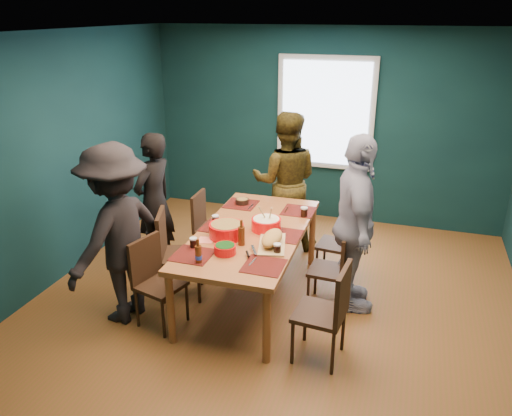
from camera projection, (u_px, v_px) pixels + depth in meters
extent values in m
cube|color=brown|center=(276.00, 302.00, 5.30)|extent=(5.00, 5.00, 0.01)
cube|color=white|center=(281.00, 33.00, 4.29)|extent=(5.00, 5.00, 0.01)
cube|color=#0F3334|center=(60.00, 159.00, 5.50)|extent=(0.01, 5.00, 2.70)
cube|color=#0F3334|center=(325.00, 127.00, 7.00)|extent=(5.00, 0.01, 2.70)
cube|color=#0F3334|center=(150.00, 329.00, 2.58)|extent=(5.00, 0.01, 2.70)
cube|color=beige|center=(325.00, 113.00, 6.90)|extent=(1.35, 0.06, 1.55)
cube|color=#A45E31|center=(251.00, 233.00, 5.09)|extent=(1.07, 2.09, 0.05)
cylinder|color=#A45E31|center=(171.00, 308.00, 4.53)|extent=(0.07, 0.07, 0.74)
cylinder|color=#A45E31|center=(267.00, 326.00, 4.27)|extent=(0.07, 0.07, 0.74)
cylinder|color=#A45E31|center=(240.00, 227.00, 6.21)|extent=(0.07, 0.07, 0.74)
cylinder|color=#A45E31|center=(312.00, 236.00, 5.95)|extent=(0.07, 0.07, 0.74)
cube|color=#321D10|center=(213.00, 229.00, 6.05)|extent=(0.40, 0.40, 0.04)
cube|color=#321D10|center=(199.00, 210.00, 6.01)|extent=(0.05, 0.39, 0.42)
cylinder|color=#321D10|center=(196.00, 249.00, 6.02)|extent=(0.03, 0.03, 0.40)
cylinder|color=#321D10|center=(221.00, 252.00, 5.93)|extent=(0.03, 0.03, 0.40)
cylinder|color=#321D10|center=(206.00, 238.00, 6.32)|extent=(0.03, 0.03, 0.40)
cylinder|color=#321D10|center=(230.00, 241.00, 6.23)|extent=(0.03, 0.03, 0.40)
cube|color=#321D10|center=(182.00, 256.00, 5.28)|extent=(0.55, 0.55, 0.04)
cube|color=#321D10|center=(161.00, 234.00, 5.18)|extent=(0.18, 0.42, 0.47)
cylinder|color=#321D10|center=(163.00, 285.00, 5.19)|extent=(0.03, 0.03, 0.44)
cylinder|color=#321D10|center=(199.00, 284.00, 5.20)|extent=(0.03, 0.03, 0.44)
cylinder|color=#321D10|center=(168.00, 268.00, 5.54)|extent=(0.03, 0.03, 0.44)
cylinder|color=#321D10|center=(201.00, 267.00, 5.55)|extent=(0.03, 0.03, 0.44)
cube|color=#321D10|center=(161.00, 285.00, 4.78)|extent=(0.49, 0.49, 0.04)
cube|color=#321D10|center=(145.00, 259.00, 4.78)|extent=(0.14, 0.39, 0.44)
cylinder|color=#321D10|center=(137.00, 308.00, 4.82)|extent=(0.03, 0.03, 0.41)
cylinder|color=#321D10|center=(163.00, 319.00, 4.64)|extent=(0.03, 0.03, 0.41)
cylinder|color=#321D10|center=(161.00, 292.00, 5.08)|extent=(0.03, 0.03, 0.41)
cylinder|color=#321D10|center=(187.00, 302.00, 4.91)|extent=(0.03, 0.03, 0.41)
cube|color=#321D10|center=(335.00, 245.00, 5.67)|extent=(0.41, 0.41, 0.04)
cube|color=#321D10|center=(351.00, 229.00, 5.53)|extent=(0.07, 0.37, 0.41)
cylinder|color=#321D10|center=(317.00, 264.00, 5.67)|extent=(0.03, 0.03, 0.38)
cylinder|color=#321D10|center=(344.00, 270.00, 5.55)|extent=(0.03, 0.03, 0.38)
cylinder|color=#321D10|center=(324.00, 253.00, 5.94)|extent=(0.03, 0.03, 0.38)
cylinder|color=#321D10|center=(351.00, 258.00, 5.82)|extent=(0.03, 0.03, 0.38)
cube|color=#321D10|center=(328.00, 270.00, 5.11)|extent=(0.39, 0.39, 0.04)
cube|color=#321D10|center=(346.00, 254.00, 4.98)|extent=(0.05, 0.37, 0.41)
cylinder|color=#321D10|center=(308.00, 293.00, 5.10)|extent=(0.03, 0.03, 0.38)
cylinder|color=#321D10|center=(339.00, 299.00, 5.00)|extent=(0.03, 0.03, 0.38)
cylinder|color=#321D10|center=(315.00, 278.00, 5.38)|extent=(0.03, 0.03, 0.38)
cylinder|color=#321D10|center=(345.00, 283.00, 5.28)|extent=(0.03, 0.03, 0.38)
cube|color=#321D10|center=(319.00, 314.00, 4.30)|extent=(0.45, 0.45, 0.04)
cube|color=#321D10|center=(343.00, 293.00, 4.14)|extent=(0.08, 0.42, 0.46)
cylinder|color=#321D10|center=(292.00, 343.00, 4.30)|extent=(0.03, 0.03, 0.43)
cylinder|color=#321D10|center=(333.00, 353.00, 4.17)|extent=(0.03, 0.03, 0.43)
cylinder|color=#321D10|center=(305.00, 321.00, 4.61)|extent=(0.03, 0.03, 0.43)
cylinder|color=#321D10|center=(343.00, 330.00, 4.48)|extent=(0.03, 0.03, 0.43)
imported|color=black|center=(154.00, 202.00, 5.78)|extent=(0.49, 0.65, 1.63)
imported|color=black|center=(285.00, 181.00, 6.26)|extent=(0.97, 0.82, 1.76)
imported|color=white|center=(355.00, 225.00, 4.90)|extent=(0.74, 1.16, 1.83)
imported|color=black|center=(117.00, 235.00, 4.75)|extent=(0.89, 1.27, 1.79)
cylinder|color=red|center=(226.00, 231.00, 4.93)|extent=(0.34, 0.34, 0.14)
cylinder|color=#497F2E|center=(226.00, 225.00, 4.90)|extent=(0.30, 0.30, 0.02)
cylinder|color=red|center=(266.00, 224.00, 5.09)|extent=(0.30, 0.30, 0.12)
cylinder|color=beige|center=(266.00, 219.00, 5.07)|extent=(0.27, 0.27, 0.02)
cylinder|color=tan|center=(270.00, 216.00, 5.04)|extent=(0.09, 0.17, 0.24)
cylinder|color=tan|center=(263.00, 215.00, 5.06)|extent=(0.08, 0.17, 0.24)
cylinder|color=red|center=(225.00, 249.00, 4.60)|extent=(0.20, 0.20, 0.09)
cylinder|color=#104110|center=(225.00, 246.00, 4.59)|extent=(0.18, 0.18, 0.02)
cube|color=#DBB176|center=(272.00, 244.00, 4.77)|extent=(0.35, 0.53, 0.02)
ellipsoid|color=#BE9644|center=(272.00, 238.00, 4.75)|extent=(0.26, 0.42, 0.11)
cube|color=#BCBBC2|center=(254.00, 250.00, 4.63)|extent=(0.11, 0.18, 0.00)
cylinder|color=black|center=(248.00, 254.00, 4.54)|extent=(0.07, 0.11, 0.02)
sphere|color=#166019|center=(269.00, 242.00, 4.65)|extent=(0.04, 0.04, 0.04)
sphere|color=#166019|center=(272.00, 237.00, 4.75)|extent=(0.04, 0.04, 0.04)
sphere|color=#166019|center=(275.00, 233.00, 4.84)|extent=(0.04, 0.04, 0.04)
cylinder|color=black|center=(242.00, 202.00, 5.77)|extent=(0.16, 0.16, 0.06)
cylinder|color=#497F2E|center=(242.00, 199.00, 5.76)|extent=(0.13, 0.13, 0.02)
cylinder|color=#4B220D|center=(198.00, 254.00, 4.42)|extent=(0.06, 0.06, 0.17)
cylinder|color=#4B220D|center=(198.00, 243.00, 4.38)|extent=(0.02, 0.02, 0.06)
cylinder|color=#1A3BB6|center=(199.00, 257.00, 4.43)|extent=(0.06, 0.06, 0.04)
cylinder|color=#4B220D|center=(241.00, 236.00, 4.75)|extent=(0.07, 0.07, 0.18)
cylinder|color=#4B220D|center=(241.00, 224.00, 4.70)|extent=(0.03, 0.03, 0.07)
cylinder|color=black|center=(193.00, 243.00, 4.72)|extent=(0.07, 0.07, 0.10)
cylinder|color=silver|center=(193.00, 239.00, 4.70)|extent=(0.07, 0.07, 0.01)
cylinder|color=black|center=(277.00, 249.00, 4.59)|extent=(0.07, 0.07, 0.10)
cylinder|color=silver|center=(277.00, 245.00, 4.58)|extent=(0.07, 0.07, 0.01)
cylinder|color=black|center=(304.00, 212.00, 5.42)|extent=(0.07, 0.07, 0.11)
cylinder|color=silver|center=(304.00, 208.00, 5.40)|extent=(0.08, 0.08, 0.02)
cylinder|color=black|center=(215.00, 220.00, 5.22)|extent=(0.07, 0.07, 0.10)
cylinder|color=silver|center=(215.00, 216.00, 5.21)|extent=(0.07, 0.07, 0.01)
cube|color=#FF826B|center=(291.00, 234.00, 5.02)|extent=(0.19, 0.19, 0.00)
cube|color=#FF826B|center=(206.00, 240.00, 4.88)|extent=(0.17, 0.17, 0.00)
cube|color=#FF826B|center=(266.00, 267.00, 4.37)|extent=(0.17, 0.17, 0.00)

